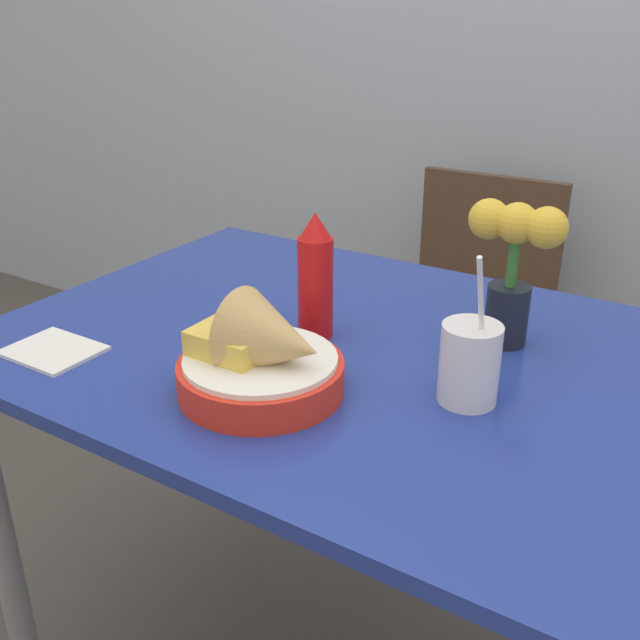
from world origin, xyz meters
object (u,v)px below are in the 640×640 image
food_basket (265,360)px  drink_cup (469,366)px  chair_far_window (472,305)px  flower_vase (513,259)px  ketchup_bottle (316,277)px

food_basket → drink_cup: drink_cup is taller
food_basket → drink_cup: 0.28m
chair_far_window → flower_vase: (0.31, -0.74, 0.41)m
chair_far_window → drink_cup: (0.33, -0.94, 0.32)m
flower_vase → drink_cup: bearing=-85.3°
chair_far_window → food_basket: 1.12m
flower_vase → ketchup_bottle: bearing=-153.7°
chair_far_window → flower_vase: flower_vase is taller
ketchup_bottle → flower_vase: size_ratio=0.90×
drink_cup → ketchup_bottle: bearing=166.5°
ketchup_bottle → drink_cup: size_ratio=0.90×
chair_far_window → flower_vase: 0.90m
ketchup_bottle → food_basket: bearing=-77.4°
drink_cup → flower_vase: 0.22m
chair_far_window → food_basket: food_basket is taller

